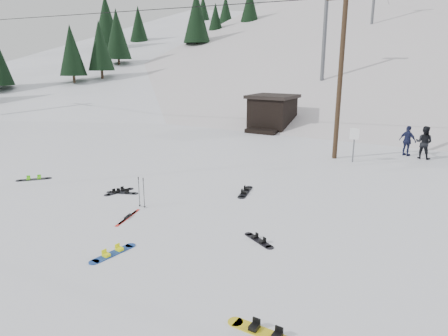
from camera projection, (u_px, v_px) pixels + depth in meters
The scene contains 20 objects.
ground at pixel (134, 245), 11.88m from camera, with size 200.00×200.00×0.00m, color white.
ski_slope at pixel (392, 179), 60.59m from camera, with size 60.00×75.00×45.00m, color silver.
ridge_left at pixel (175, 154), 72.36m from camera, with size 34.00×85.00×38.00m, color white.
treeline_left at pixel (151, 96), 61.89m from camera, with size 20.00×64.00×10.00m, color black, non-canonical shape.
treeline_crest at pixel (422, 87), 83.17m from camera, with size 50.00×6.00×10.00m, color black, non-canonical shape.
utility_pole at pixel (341, 73), 21.28m from camera, with size 2.00×0.26×9.00m.
trail_sign at pixel (354, 139), 21.27m from camera, with size 0.50×0.09×1.85m.
lift_hut at pixel (272, 113), 31.36m from camera, with size 3.40×4.10×2.75m.
lift_tower_near at pixel (325, 32), 36.69m from camera, with size 2.20×0.36×8.00m.
hero_snowboard at pixel (113, 253), 11.31m from camera, with size 0.43×1.55×0.11m.
hero_skis at pixel (128, 217), 13.92m from camera, with size 0.53×1.58×0.08m.
ski_poles at pixel (141, 192), 14.78m from camera, with size 0.32×0.08×1.16m.
board_scatter_a at pixel (122, 192), 16.52m from camera, with size 1.30×0.66×0.10m.
board_scatter_b at pixel (119, 192), 16.64m from camera, with size 0.48×1.37×0.10m.
board_scatter_c at pixel (34, 179), 18.39m from camera, with size 1.10×1.24×0.11m.
board_scatter_d at pixel (259, 240), 12.13m from camera, with size 1.21×0.77×0.09m.
board_scatter_e at pixel (265, 333), 7.98m from camera, with size 1.72×0.35×0.12m.
board_scatter_f at pixel (245, 192), 16.60m from camera, with size 0.67×1.66×0.12m.
skier_dark at pixel (424, 142), 22.15m from camera, with size 0.89×0.70×1.84m, color black.
skier_navy at pixel (408, 141), 22.83m from camera, with size 1.02×0.42×1.74m, color #191E40.
Camera 1 is at (7.87, -7.97, 5.29)m, focal length 32.00 mm.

